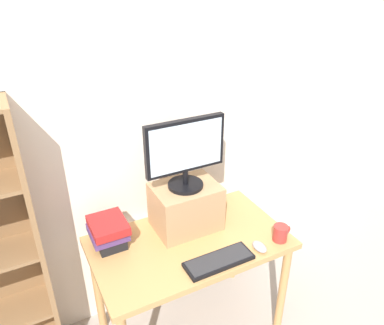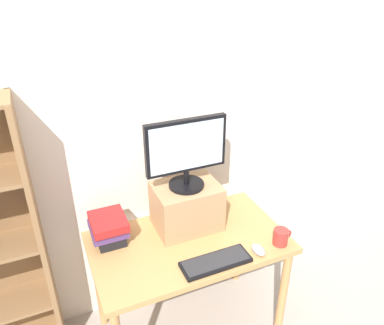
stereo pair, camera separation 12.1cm
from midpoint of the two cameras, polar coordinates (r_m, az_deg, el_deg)
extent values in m
cube|color=beige|center=(2.30, -7.01, 5.29)|extent=(7.00, 0.08, 2.60)
cube|color=#B7844C|center=(2.24, -1.95, -12.16)|extent=(1.13, 0.65, 0.04)
cylinder|color=#B7844C|center=(2.54, 12.23, -18.54)|extent=(0.05, 0.05, 0.72)
cylinder|color=#B7844C|center=(2.59, -15.56, -18.05)|extent=(0.05, 0.05, 0.72)
cylinder|color=#B7844C|center=(2.86, 5.20, -11.69)|extent=(0.05, 0.05, 0.72)
cube|color=olive|center=(2.26, -23.72, -11.54)|extent=(0.03, 0.28, 1.65)
cube|color=#A87F56|center=(2.26, -2.51, -6.74)|extent=(0.38, 0.29, 0.28)
cylinder|color=black|center=(2.17, -2.59, -3.44)|extent=(0.21, 0.21, 0.02)
cylinder|color=black|center=(2.15, -2.62, -2.23)|extent=(0.03, 0.03, 0.09)
cube|color=black|center=(2.06, -2.74, 2.54)|extent=(0.47, 0.04, 0.31)
cube|color=silver|center=(2.04, -2.50, 2.33)|extent=(0.43, 0.00, 0.27)
cube|color=black|center=(2.08, 2.41, -14.78)|extent=(0.38, 0.14, 0.02)
cube|color=#28282B|center=(2.07, 2.42, -14.53)|extent=(0.36, 0.12, 0.00)
ellipsoid|color=#99999E|center=(2.18, 8.66, -12.60)|extent=(0.06, 0.10, 0.04)
cube|color=black|center=(2.25, -13.99, -11.25)|extent=(0.15, 0.21, 0.06)
cube|color=#4C336B|center=(2.22, -14.26, -10.27)|extent=(0.20, 0.21, 0.05)
cube|color=maroon|center=(2.19, -14.25, -9.26)|extent=(0.20, 0.23, 0.05)
cylinder|color=#9E2D28|center=(2.25, 11.79, -10.53)|extent=(0.08, 0.08, 0.10)
torus|color=#9E2D28|center=(2.27, 12.66, -10.09)|extent=(0.06, 0.01, 0.06)
camera|label=1|loc=(0.06, -91.71, -0.90)|focal=35.00mm
camera|label=2|loc=(0.06, 88.29, 0.90)|focal=35.00mm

